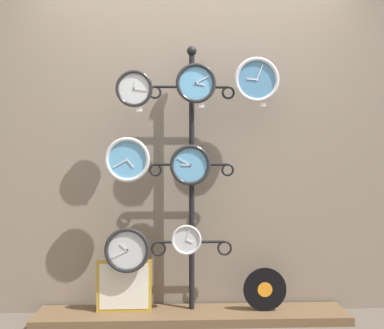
% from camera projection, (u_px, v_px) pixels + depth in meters
% --- Properties ---
extents(shop_wall, '(4.40, 0.04, 2.80)m').
position_uv_depth(shop_wall, '(191.00, 125.00, 3.40)').
color(shop_wall, gray).
rests_on(shop_wall, ground_plane).
extents(low_shelf, '(2.20, 0.36, 0.06)m').
position_uv_depth(low_shelf, '(192.00, 316.00, 3.18)').
color(low_shelf, brown).
rests_on(low_shelf, ground_plane).
extents(display_stand, '(0.62, 0.41, 1.96)m').
position_uv_depth(display_stand, '(192.00, 230.00, 3.24)').
color(display_stand, black).
rests_on(display_stand, ground_plane).
extents(clock_top_left, '(0.26, 0.04, 0.26)m').
position_uv_depth(clock_top_left, '(134.00, 89.00, 3.12)').
color(clock_top_left, silver).
extents(clock_top_center, '(0.28, 0.04, 0.28)m').
position_uv_depth(clock_top_center, '(196.00, 83.00, 3.12)').
color(clock_top_center, '#60A8DB').
extents(clock_top_right, '(0.32, 0.04, 0.32)m').
position_uv_depth(clock_top_right, '(257.00, 80.00, 3.16)').
color(clock_top_right, '#4C84B2').
extents(clock_middle_left, '(0.31, 0.04, 0.31)m').
position_uv_depth(clock_middle_left, '(127.00, 160.00, 3.10)').
color(clock_middle_left, '#60A8DB').
extents(clock_middle_center, '(0.29, 0.04, 0.29)m').
position_uv_depth(clock_middle_center, '(190.00, 165.00, 3.15)').
color(clock_middle_center, '#60A8DB').
extents(clock_bottom_left, '(0.32, 0.04, 0.32)m').
position_uv_depth(clock_bottom_left, '(127.00, 250.00, 3.11)').
color(clock_bottom_left, silver).
extents(clock_bottom_center, '(0.21, 0.04, 0.21)m').
position_uv_depth(clock_bottom_center, '(186.00, 240.00, 3.13)').
color(clock_bottom_center, silver).
extents(vinyl_record, '(0.31, 0.01, 0.31)m').
position_uv_depth(vinyl_record, '(265.00, 289.00, 3.18)').
color(vinyl_record, black).
rests_on(vinyl_record, low_shelf).
extents(picture_frame, '(0.39, 0.02, 0.37)m').
position_uv_depth(picture_frame, '(124.00, 286.00, 3.17)').
color(picture_frame, gold).
rests_on(picture_frame, low_shelf).
extents(price_tag_upper, '(0.04, 0.00, 0.03)m').
position_uv_depth(price_tag_upper, '(139.00, 109.00, 3.12)').
color(price_tag_upper, white).
extents(price_tag_mid, '(0.04, 0.00, 0.03)m').
position_uv_depth(price_tag_mid, '(201.00, 105.00, 3.12)').
color(price_tag_mid, white).
extents(price_tag_lower, '(0.04, 0.00, 0.03)m').
position_uv_depth(price_tag_lower, '(263.00, 104.00, 3.16)').
color(price_tag_lower, white).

